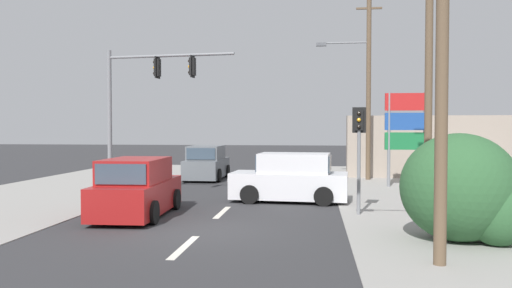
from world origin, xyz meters
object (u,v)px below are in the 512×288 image
Objects in this scene: pedestal_signal_right_kerb at (359,142)px; suv_crossing_left at (291,179)px; shopping_plaza_sign at (407,126)px; utility_pole_foreground_right at (436,12)px; suv_receding_far at (137,189)px; suv_oncoming_mid at (207,164)px; utility_pole_midground_right at (429,54)px; utility_pole_background_right at (366,78)px; traffic_signal_mast at (139,96)px.

suv_crossing_left is (-2.38, 2.81, -1.53)m from pedestal_signal_right_kerb.
suv_crossing_left is (-5.37, -5.36, -2.10)m from shopping_plaza_sign.
utility_pole_foreground_right reaches higher than pedestal_signal_right_kerb.
pedestal_signal_right_kerb reaches higher than suv_crossing_left.
pedestal_signal_right_kerb is 0.77× the size of suv_receding_far.
pedestal_signal_right_kerb reaches higher than suv_receding_far.
suv_crossing_left is at bearing -57.37° from suv_oncoming_mid.
utility_pole_midground_right reaches higher than pedestal_signal_right_kerb.
pedestal_signal_right_kerb is 13.19m from suv_oncoming_mid.
suv_crossing_left is 1.02× the size of suv_oncoming_mid.
pedestal_signal_right_kerb is at bearing 8.24° from suv_receding_far.
utility_pole_midground_right is 2.22× the size of suv_crossing_left.
utility_pole_background_right is at bearing 4.48° from suv_oncoming_mid.
suv_crossing_left is at bearing 38.66° from suv_receding_far.
utility_pole_midground_right is 0.98× the size of utility_pole_background_right.
suv_oncoming_mid is (-10.46, 2.59, -2.10)m from shopping_plaza_sign.
suv_crossing_left is at bearing -135.04° from shopping_plaza_sign.
utility_pole_midground_right reaches higher than suv_oncoming_mid.
utility_pole_background_right is 2.29× the size of shopping_plaza_sign.
shopping_plaza_sign is (0.57, 7.15, -2.42)m from utility_pole_midground_right.
suv_crossing_left is (-3.75, -8.64, -4.76)m from utility_pole_background_right.
utility_pole_background_right is 10.56m from suv_crossing_left.
utility_pole_midground_right is 1.72× the size of traffic_signal_mast.
suv_receding_far is (1.18, -3.51, -3.26)m from traffic_signal_mast.
suv_oncoming_mid is at bearing -175.52° from utility_pole_background_right.
utility_pole_background_right is 2.27× the size of suv_crossing_left.
shopping_plaza_sign is at bearing 82.05° from utility_pole_foreground_right.
utility_pole_background_right is 11.98m from pedestal_signal_right_kerb.
suv_crossing_left is at bearing 130.22° from pedestal_signal_right_kerb.
utility_pole_foreground_right is at bearing -63.12° from suv_oncoming_mid.
utility_pole_foreground_right is 2.10× the size of suv_crossing_left.
suv_receding_far is (-8.57, -12.49, -4.76)m from utility_pole_background_right.
utility_pole_background_right reaches higher than traffic_signal_mast.
traffic_signal_mast is 12.77m from shopping_plaza_sign.
utility_pole_midground_right is 2.24× the size of shopping_plaza_sign.
suv_receding_far is at bearing -124.44° from utility_pole_background_right.
utility_pole_midground_right reaches higher than utility_pole_foreground_right.
traffic_signal_mast is 1.30× the size of shopping_plaza_sign.
suv_receding_far is at bearing -167.87° from utility_pole_midground_right.
utility_pole_midground_right is 14.59m from suv_oncoming_mid.
suv_receding_far is 11.80m from suv_oncoming_mid.
utility_pole_foreground_right is at bearing -91.17° from utility_pole_background_right.
shopping_plaza_sign is at bearing 26.64° from traffic_signal_mast.
utility_pole_foreground_right is 2.75× the size of pedestal_signal_right_kerb.
pedestal_signal_right_kerb is at bearing -157.05° from utility_pole_midground_right.
utility_pole_foreground_right is 2.15× the size of suv_oncoming_mid.
traffic_signal_mast reaches higher than suv_receding_far.
pedestal_signal_right_kerb reaches higher than suv_oncoming_mid.
shopping_plaza_sign is at bearing -13.89° from suv_oncoming_mid.
utility_pole_midground_right is at bearing 22.95° from pedestal_signal_right_kerb.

